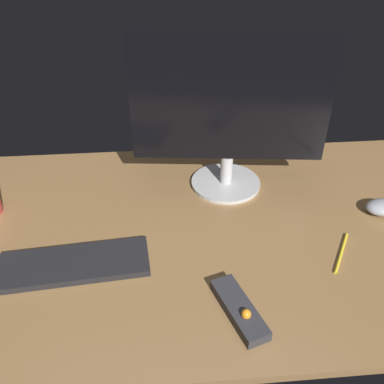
# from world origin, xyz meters

# --- Properties ---
(desk) EXTENTS (1.40, 0.84, 0.02)m
(desk) POSITION_xyz_m (0.00, 0.00, 0.01)
(desk) COLOR olive
(desk) RESTS_ON ground
(monitor) EXTENTS (0.53, 0.20, 0.44)m
(monitor) POSITION_xyz_m (0.07, 0.20, 0.26)
(monitor) COLOR #BDBDBD
(monitor) RESTS_ON desk
(keyboard) EXTENTS (0.35, 0.15, 0.02)m
(keyboard) POSITION_xyz_m (-0.33, -0.11, 0.03)
(keyboard) COLOR black
(keyboard) RESTS_ON desk
(computer_mouse) EXTENTS (0.10, 0.07, 0.04)m
(computer_mouse) POSITION_xyz_m (0.47, 0.03, 0.04)
(computer_mouse) COLOR #999EA5
(computer_mouse) RESTS_ON desk
(media_remote) EXTENTS (0.10, 0.18, 0.04)m
(media_remote) POSITION_xyz_m (0.02, -0.27, 0.03)
(media_remote) COLOR #2D2D33
(media_remote) RESTS_ON desk
(pen) EXTENTS (0.08, 0.13, 0.01)m
(pen) POSITION_xyz_m (0.30, -0.12, 0.02)
(pen) COLOR yellow
(pen) RESTS_ON desk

